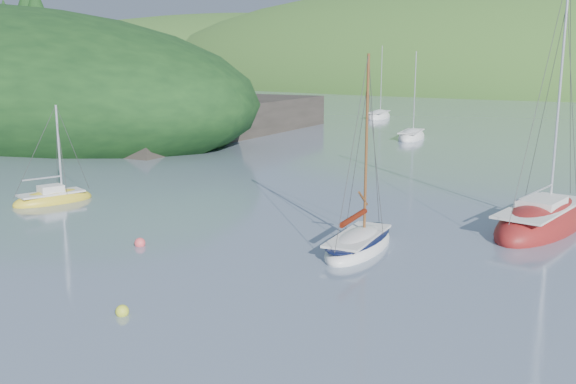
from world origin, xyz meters
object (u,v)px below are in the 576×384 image
Objects in this scene: distant_sloop_a at (411,137)px; sloop_red at (541,223)px; daysailer_white at (359,244)px; sailboat_yellow at (53,199)px; distant_sloop_c at (379,117)px.

sloop_red is at bearing -68.69° from distant_sloop_a.
daysailer_white is 1.47× the size of sailboat_yellow.
sailboat_yellow is (-18.52, -2.81, -0.05)m from daysailer_white.
distant_sloop_c is at bearing 107.48° from daysailer_white.
sloop_red reaches higher than daysailer_white.
distant_sloop_a reaches higher than sailboat_yellow.
distant_sloop_a is 0.89× the size of distant_sloop_c.
daysailer_white is at bearing -76.92° from distant_sloop_c.
daysailer_white is at bearing -119.53° from sloop_red.
sailboat_yellow is 0.63× the size of distant_sloop_a.
distant_sloop_a is at bearing 129.02° from sloop_red.
daysailer_white is 0.92× the size of distant_sloop_a.
sloop_red is 2.21× the size of sailboat_yellow.
distant_sloop_a is at bearing -68.01° from distant_sloop_c.
distant_sloop_c is (-14.42, 18.47, 0.01)m from distant_sloop_a.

